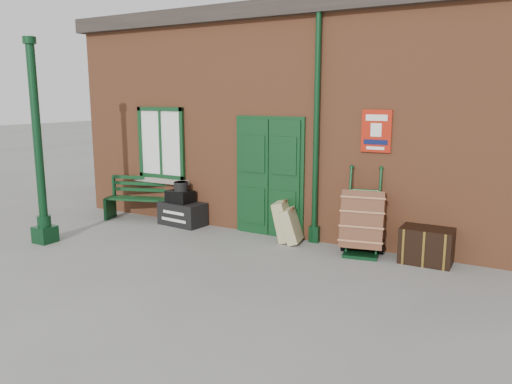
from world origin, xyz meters
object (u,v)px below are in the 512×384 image
Objects in this scene: porter_trolley at (363,221)px; houdini_trunk at (183,214)px; dark_trunk at (427,246)px; bench at (143,197)px.

houdini_trunk is at bearing 167.90° from porter_trolley.
porter_trolley is 1.08m from dark_trunk.
porter_trolley is at bearing -18.14° from bench.
bench is 1.12× the size of porter_trolley.
houdini_trunk is 4.87m from dark_trunk.
porter_trolley is at bearing -179.33° from dark_trunk.
porter_trolley is 1.81× the size of dark_trunk.
bench is at bearing 168.28° from porter_trolley.
dark_trunk is at bearing 5.53° from houdini_trunk.
dark_trunk is at bearing -17.88° from bench.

